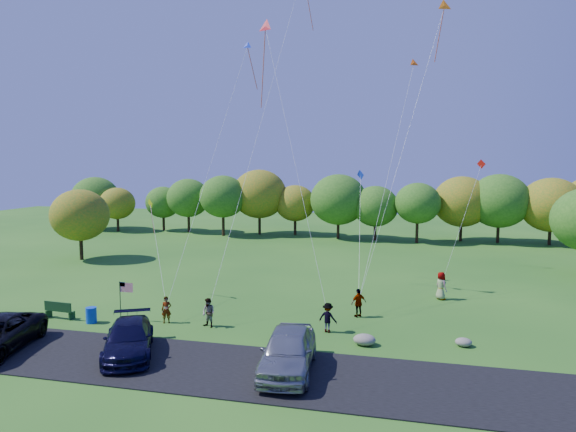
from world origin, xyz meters
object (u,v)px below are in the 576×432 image
Objects in this scene: minivan_silver at (288,351)px; flyer_a at (166,310)px; trash_barrel at (91,315)px; flyer_c at (328,318)px; flyer_b at (209,313)px; park_bench at (59,310)px; minivan_navy at (129,339)px; flyer_e at (441,286)px; flyer_d at (359,303)px.

flyer_a is (-8.75, 5.36, -0.23)m from minivan_silver.
minivan_silver reaches higher than flyer_a.
minivan_silver reaches higher than trash_barrel.
flyer_b is at bearing 20.16° from flyer_c.
park_bench is 2.09× the size of trash_barrel.
flyer_b is (2.13, 5.09, -0.01)m from minivan_navy.
flyer_c reaches higher than trash_barrel.
flyer_c is 0.86× the size of park_bench.
minivan_navy is 3.26× the size of flyer_b.
trash_barrel is at bearing -0.67° from park_bench.
park_bench reaches higher than trash_barrel.
trash_barrel is at bearing 173.62° from flyer_a.
minivan_silver is 2.95× the size of flyer_e.
flyer_e reaches higher than park_bench.
minivan_navy is 21.34m from flyer_e.
minivan_navy is 6.53m from trash_barrel.
flyer_c is 14.11m from trash_barrel.
flyer_b is at bearing 88.34° from flyer_e.
park_bench is at bearing 175.07° from trash_barrel.
flyer_a is (-0.61, 5.23, -0.06)m from minivan_navy.
flyer_d is 16.18m from trash_barrel.
flyer_b is 6.92m from flyer_c.
flyer_e is (16.20, 9.35, 0.17)m from flyer_a.
minivan_silver is at bearing -51.17° from flyer_a.
minivan_navy is 5.26m from flyer_a.
minivan_silver is at bearing -18.24° from trash_barrel.
flyer_e is at bearing 55.91° from flyer_b.
park_bench is (-6.77, -0.83, -0.22)m from flyer_a.
flyer_d is (11.02, 3.89, 0.09)m from flyer_a.
flyer_d reaches higher than minivan_navy.
trash_barrel is at bearing 79.95° from flyer_e.
flyer_a is 18.71m from flyer_e.
trash_barrel is at bearing 156.10° from minivan_silver.
flyer_b is 0.95× the size of flyer_d.
flyer_d is 0.92× the size of flyer_e.
flyer_e is 0.99× the size of park_bench.
flyer_a is 0.90× the size of flyer_d.
flyer_a is 2.74m from flyer_b.
minivan_silver is 6.11× the size of trash_barrel.
minivan_navy reaches higher than park_bench.
flyer_c is (6.88, 0.75, -0.01)m from flyer_b.
park_bench is (-15.52, 4.53, -0.46)m from minivan_silver.
park_bench is at bearing 77.08° from flyer_e.
flyer_a is at bearing -19.41° from flyer_d.
flyer_d is 0.91× the size of park_bench.
park_bench is 2.40m from trash_barrel.
flyer_e is 2.07× the size of trash_barrel.
flyer_a is 4.52m from trash_barrel.
flyer_a is 0.82× the size of park_bench.
minivan_silver is at bearing 95.61° from flyer_c.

